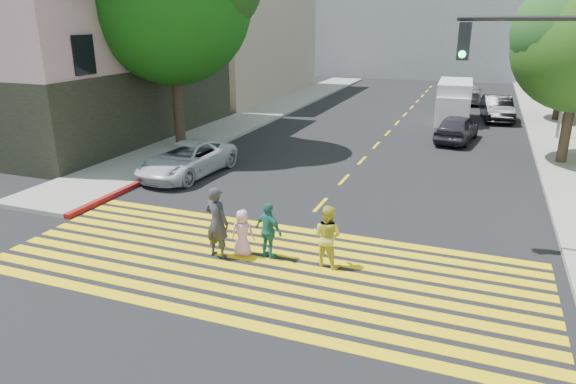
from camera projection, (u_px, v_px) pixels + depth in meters
The scene contains 20 objects.
ground at pixel (241, 290), 11.61m from camera, with size 120.00×120.00×0.00m, color black.
sidewalk_left at pixel (271, 110), 33.92m from camera, with size 3.00×40.00×0.15m, color gray.
sidewalk_right at pixel (573, 160), 21.98m from camera, with size 3.00×60.00×0.15m, color gray.
curb_red at pixel (145, 180), 19.22m from camera, with size 0.20×8.00×0.16m, color maroon.
crosswalk at pixel (263, 266), 12.73m from camera, with size 13.40×5.30×0.01m.
lane_line at pixel (401, 119), 31.51m from camera, with size 0.12×34.40×0.01m.
building_left_pink at pixel (58, 45), 26.17m from camera, with size 12.10×14.10×11.00m.
building_left_tan at pixel (211, 30), 40.19m from camera, with size 12.00×16.00×10.00m, color tan.
backdrop_block at pixel (446, 17), 52.15m from camera, with size 30.00×8.00×12.00m, color gray.
tree_right_far at pixel (572, 27), 28.77m from camera, with size 6.75×6.56×7.97m.
pedestrian_man at pixel (217, 222), 12.98m from camera, with size 0.69×0.45×1.88m, color #2D2E3A.
pedestrian_woman at pixel (327, 236), 12.54m from camera, with size 0.77×0.60×1.58m, color gold.
pedestrian_child at pixel (243, 233), 13.14m from camera, with size 0.61×0.39×1.24m, color #E8A1CF.
pedestrian_extra at pixel (269, 231), 12.96m from camera, with size 0.87×0.36×1.49m, color #277471.
white_sedan at pixel (187, 159), 19.96m from camera, with size 2.12×4.59×1.28m, color silver.
dark_car_near at pixel (457, 128), 25.43m from camera, with size 1.61×4.00×1.36m, color #22212A.
silver_car at pixel (467, 94), 37.13m from camera, with size 1.88×4.62×1.34m, color gray.
dark_car_parked at pixel (497, 108), 30.80m from camera, with size 1.54×4.41×1.45m, color black.
white_van at pixel (454, 103), 30.38m from camera, with size 2.05×5.02×2.34m.
street_lamp at pixel (569, 42), 24.31m from camera, with size 1.88×0.53×8.33m.
Camera 1 is at (4.67, -9.22, 5.83)m, focal length 32.00 mm.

